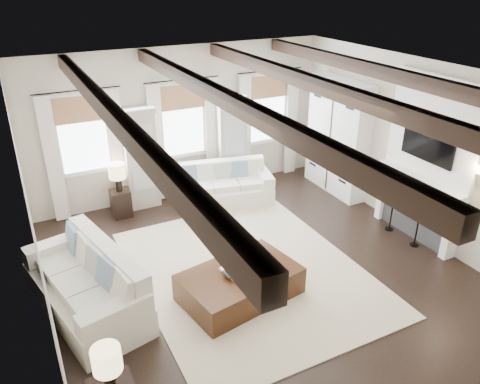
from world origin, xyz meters
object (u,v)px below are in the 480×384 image
sofa_back (224,187)px  side_table_back (121,203)px  ottoman (240,284)px  sofa_left (90,286)px

sofa_back → side_table_back: bearing=170.8°
sofa_back → side_table_back: 2.17m
sofa_back → side_table_back: (-2.14, 0.35, -0.07)m
ottoman → side_table_back: bearing=95.6°
side_table_back → ottoman: bearing=-74.3°
ottoman → side_table_back: side_table_back is taller
sofa_left → ottoman: bearing=-19.9°
sofa_back → sofa_left: (-3.24, -2.33, 0.05)m
ottoman → sofa_left: bearing=150.0°
ottoman → side_table_back: (-0.96, 3.42, 0.05)m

